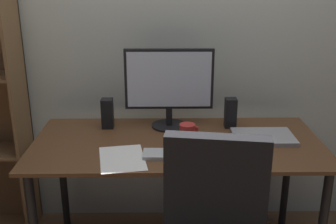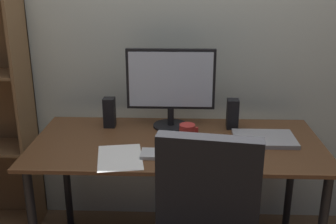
# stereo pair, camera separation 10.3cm
# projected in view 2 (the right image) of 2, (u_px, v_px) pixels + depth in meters

# --- Properties ---
(back_wall) EXTENTS (6.40, 0.10, 2.60)m
(back_wall) POSITION_uv_depth(u_px,v_px,m) (179.00, 22.00, 2.47)
(back_wall) COLOR beige
(back_wall) RESTS_ON ground
(desk) EXTENTS (1.52, 0.71, 0.74)m
(desk) POSITION_uv_depth(u_px,v_px,m) (177.00, 156.00, 2.18)
(desk) COLOR #56351E
(desk) RESTS_ON ground
(monitor) EXTENTS (0.49, 0.20, 0.45)m
(monitor) POSITION_uv_depth(u_px,v_px,m) (171.00, 84.00, 2.27)
(monitor) COLOR black
(monitor) RESTS_ON desk
(keyboard) EXTENTS (0.29, 0.12, 0.02)m
(keyboard) POSITION_uv_depth(u_px,v_px,m) (171.00, 154.00, 1.98)
(keyboard) COLOR #B7BABC
(keyboard) RESTS_ON desk
(mouse) EXTENTS (0.08, 0.11, 0.03)m
(mouse) POSITION_uv_depth(u_px,v_px,m) (218.00, 151.00, 2.00)
(mouse) COLOR black
(mouse) RESTS_ON desk
(coffee_mug) EXTENTS (0.10, 0.08, 0.09)m
(coffee_mug) POSITION_uv_depth(u_px,v_px,m) (187.00, 132.00, 2.16)
(coffee_mug) COLOR #B72D28
(coffee_mug) RESTS_ON desk
(laptop) EXTENTS (0.32, 0.23, 0.02)m
(laptop) POSITION_uv_depth(u_px,v_px,m) (264.00, 139.00, 2.16)
(laptop) COLOR #99999E
(laptop) RESTS_ON desk
(speaker_left) EXTENTS (0.06, 0.07, 0.17)m
(speaker_left) POSITION_uv_depth(u_px,v_px,m) (109.00, 112.00, 2.33)
(speaker_left) COLOR black
(speaker_left) RESTS_ON desk
(speaker_right) EXTENTS (0.06, 0.07, 0.17)m
(speaker_right) POSITION_uv_depth(u_px,v_px,m) (232.00, 114.00, 2.31)
(speaker_right) COLOR black
(speaker_right) RESTS_ON desk
(paper_sheet) EXTENTS (0.26, 0.33, 0.00)m
(paper_sheet) POSITION_uv_depth(u_px,v_px,m) (120.00, 157.00, 1.97)
(paper_sheet) COLOR white
(paper_sheet) RESTS_ON desk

